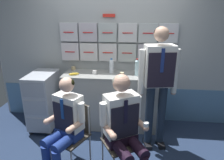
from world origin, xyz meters
The scene contains 14 objects.
galley_bulkhead centered at (0.01, 1.37, 1.08)m, with size 4.20×0.14×2.15m.
galley_counter centered at (0.00, 1.09, 0.48)m, with size 1.58×0.53×0.95m.
service_trolley centered at (-1.13, 0.91, 0.52)m, with size 0.40×0.65×0.97m.
folding_chair_left centered at (-0.38, 0.12, 0.51)m, with size 0.53×0.53×0.83m.
crew_member_left centered at (-0.45, -0.02, 0.67)m, with size 0.55×0.66×1.22m.
folding_chair_right centered at (0.19, 0.07, 0.51)m, with size 0.55×0.55×0.83m.
crew_member_right centered at (0.27, -0.07, 0.72)m, with size 0.62×0.72×1.30m.
crew_member_standing centered at (0.70, 0.59, 1.07)m, with size 0.55×0.32×1.77m.
water_bottle_blue_cap centered at (0.42, 1.06, 1.08)m, with size 0.06×0.06×0.28m.
water_bottle_clear centered at (0.00, 1.15, 1.07)m, with size 0.07×0.07×0.25m.
coffee_cup_white centered at (0.19, 0.96, 0.99)m, with size 0.07×0.07×0.07m.
espresso_cup_small centered at (-0.27, 1.05, 0.99)m, with size 0.07×0.07×0.06m.
paper_cup_tan centered at (-0.68, 1.26, 0.98)m, with size 0.08×0.08×0.06m.
snack_banana centered at (-0.59, 0.97, 0.97)m, with size 0.17×0.10×0.04m.
Camera 1 is at (0.35, -2.13, 1.98)m, focal length 32.97 mm.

